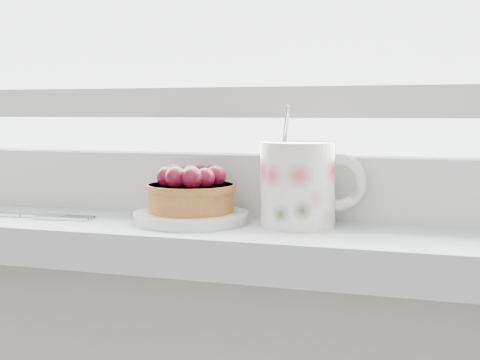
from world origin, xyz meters
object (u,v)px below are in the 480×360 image
at_px(saucer, 191,217).
at_px(fork, 9,215).
at_px(raspberry_tart, 191,191).
at_px(floral_mug, 301,182).

height_order(saucer, fork, saucer).
height_order(saucer, raspberry_tart, raspberry_tart).
xyz_separation_m(saucer, raspberry_tart, (0.00, -0.00, 0.03)).
relative_size(raspberry_tart, fork, 0.46).
bearing_deg(fork, saucer, 5.78).
relative_size(raspberry_tart, floral_mug, 0.76).
xyz_separation_m(raspberry_tart, fork, (-0.22, -0.02, -0.03)).
height_order(saucer, floral_mug, floral_mug).
xyz_separation_m(raspberry_tart, floral_mug, (0.12, 0.01, 0.01)).
distance_m(saucer, floral_mug, 0.12).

